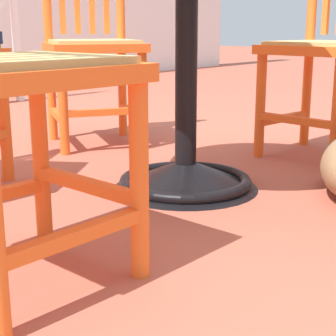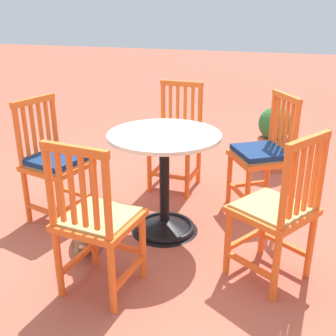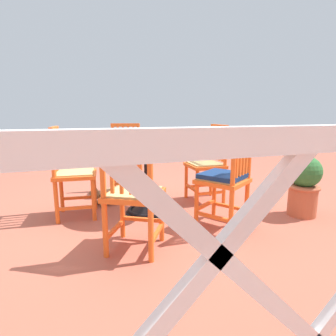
% 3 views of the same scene
% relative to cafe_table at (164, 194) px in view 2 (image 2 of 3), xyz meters
% --- Properties ---
extents(ground_plane, '(24.00, 24.00, 0.00)m').
position_rel_cafe_table_xyz_m(ground_plane, '(0.03, -0.03, -0.28)').
color(ground_plane, '#AD5642').
extents(cafe_table, '(0.76, 0.76, 0.73)m').
position_rel_cafe_table_xyz_m(cafe_table, '(0.00, 0.00, 0.00)').
color(cafe_table, black).
rests_on(cafe_table, ground_plane).
extents(orange_chair_by_planter, '(0.44, 0.44, 0.91)m').
position_rel_cafe_table_xyz_m(orange_chair_by_planter, '(0.74, -0.14, 0.15)').
color(orange_chair_by_planter, orange).
rests_on(orange_chair_by_planter, ground_plane).
extents(orange_chair_near_fence, '(0.55, 0.55, 0.91)m').
position_rel_cafe_table_xyz_m(orange_chair_near_fence, '(0.33, 0.77, 0.15)').
color(orange_chair_near_fence, orange).
rests_on(orange_chair_near_fence, ground_plane).
extents(orange_chair_facing_out, '(0.55, 0.55, 0.91)m').
position_rel_cafe_table_xyz_m(orange_chair_facing_out, '(-0.55, 0.61, 0.16)').
color(orange_chair_facing_out, orange).
rests_on(orange_chair_facing_out, ground_plane).
extents(orange_chair_tucked_in, '(0.42, 0.42, 0.91)m').
position_rel_cafe_table_xyz_m(orange_chair_tucked_in, '(-0.78, -0.15, 0.15)').
color(orange_chair_tucked_in, orange).
rests_on(orange_chair_tucked_in, ground_plane).
extents(orange_chair_at_corner, '(0.49, 0.49, 0.91)m').
position_rel_cafe_table_xyz_m(orange_chair_at_corner, '(0.06, -0.82, 0.16)').
color(orange_chair_at_corner, orange).
rests_on(orange_chair_at_corner, ground_plane).
extents(tabby_cat, '(0.64, 0.47, 0.23)m').
position_rel_cafe_table_xyz_m(tabby_cat, '(0.32, -0.44, -0.19)').
color(tabby_cat, '#8E704C').
rests_on(tabby_cat, ground_plane).
extents(terracotta_planter, '(0.32, 0.32, 0.62)m').
position_rel_cafe_table_xyz_m(terracotta_planter, '(-1.47, 0.64, 0.04)').
color(terracotta_planter, '#B25B3D').
rests_on(terracotta_planter, ground_plane).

